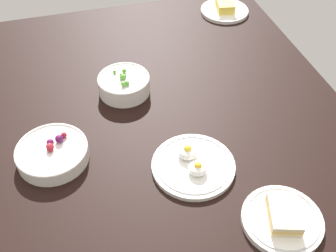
{
  "coord_description": "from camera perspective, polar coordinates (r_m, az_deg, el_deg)",
  "views": [
    {
      "loc": [
        -73.12,
        20.61,
        81.91
      ],
      "look_at": [
        0.0,
        0.0,
        6.0
      ],
      "focal_mm": 43.39,
      "sensor_mm": 36.0,
      "label": 1
    }
  ],
  "objects": [
    {
      "name": "bowl_peas",
      "position": [
        1.2,
        -6.2,
        5.89
      ],
      "size": [
        15.17,
        15.17,
        6.53
      ],
      "color": "white",
      "rests_on": "dining_table"
    },
    {
      "name": "plate_cheese",
      "position": [
        1.6,
        7.96,
        15.93
      ],
      "size": [
        17.81,
        17.81,
        4.45
      ],
      "color": "white",
      "rests_on": "dining_table"
    },
    {
      "name": "plate_sandwich",
      "position": [
        0.94,
        15.79,
        -12.4
      ],
      "size": [
        17.81,
        17.81,
        4.72
      ],
      "color": "white",
      "rests_on": "dining_table"
    },
    {
      "name": "dining_table",
      "position": [
        1.1,
        0.0,
        -1.47
      ],
      "size": [
        141.04,
        104.81,
        4.0
      ],
      "primitive_type": "cube",
      "color": "black",
      "rests_on": "ground"
    },
    {
      "name": "plate_eggs",
      "position": [
        1.0,
        3.56,
        -5.41
      ],
      "size": [
        20.56,
        20.56,
        4.74
      ],
      "color": "white",
      "rests_on": "dining_table"
    },
    {
      "name": "bowl_berries",
      "position": [
        1.05,
        -15.93,
        -3.64
      ],
      "size": [
        17.92,
        17.92,
        5.59
      ],
      "color": "white",
      "rests_on": "dining_table"
    }
  ]
}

